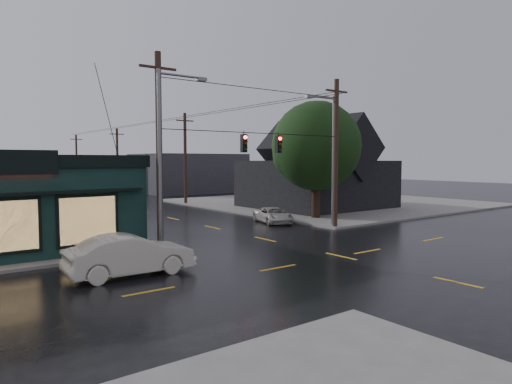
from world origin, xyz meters
TOP-DOWN VIEW (x-y plane):
  - ground_plane at (0.00, 0.00)m, footprint 160.00×160.00m
  - sidewalk_ne at (20.00, 20.00)m, footprint 28.00×28.00m
  - ne_building at (15.00, 17.00)m, footprint 12.60×11.60m
  - corner_tree at (8.92, 10.86)m, footprint 7.07×7.07m
  - utility_pole_nw at (-6.50, 6.50)m, footprint 2.00×0.32m
  - utility_pole_ne at (6.50, 6.50)m, footprint 2.00×0.32m
  - utility_pole_far_a at (6.50, 28.00)m, footprint 2.00×0.32m
  - utility_pole_far_b at (6.50, 48.00)m, footprint 2.00×0.32m
  - utility_pole_far_c at (6.50, 68.00)m, footprint 2.00×0.32m
  - span_signal_assembly at (0.10, 6.50)m, footprint 13.00×0.48m
  - streetlight_nw at (-6.80, 5.80)m, footprint 5.40×0.30m
  - streetlight_ne at (7.00, 7.20)m, footprint 5.40×0.30m
  - bg_building_east at (16.00, 45.00)m, footprint 14.00×12.00m
  - sedan_cream at (-9.64, 2.61)m, footprint 5.18×1.96m
  - suv_silver at (4.87, 11.23)m, footprint 2.95×4.51m

SIDE VIEW (x-z plane):
  - ground_plane at x=0.00m, z-range 0.00..0.00m
  - utility_pole_nw at x=-6.50m, z-range -5.08..5.08m
  - utility_pole_ne at x=6.50m, z-range -5.08..5.08m
  - utility_pole_far_a at x=6.50m, z-range -4.83..4.83m
  - utility_pole_far_b at x=6.50m, z-range -4.58..4.58m
  - utility_pole_far_c at x=6.50m, z-range -4.58..4.58m
  - streetlight_nw at x=-6.80m, z-range -4.58..4.58m
  - streetlight_ne at x=7.00m, z-range -4.58..4.58m
  - sidewalk_ne at x=20.00m, z-range 0.00..0.15m
  - suv_silver at x=4.87m, z-range 0.00..1.15m
  - sedan_cream at x=-9.64m, z-range 0.00..1.69m
  - bg_building_east at x=16.00m, z-range 0.00..5.60m
  - ne_building at x=15.00m, z-range 0.09..8.85m
  - span_signal_assembly at x=0.10m, z-range 5.08..6.31m
  - corner_tree at x=8.92m, z-range 1.20..10.41m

